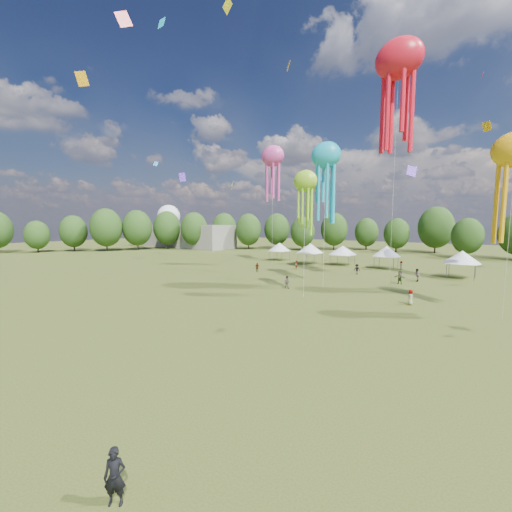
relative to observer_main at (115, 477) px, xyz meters
The scene contains 10 objects.
ground 9.31m from the observer_main, behind, with size 300.00×300.00×0.00m, color #384416.
observer_main is the anchor object (origin of this frame).
spectator_near 33.88m from the observer_main, 112.04° to the left, with size 0.82×0.64×1.68m, color gray.
spectators_far 45.95m from the observer_main, 97.26° to the left, with size 27.58×28.23×1.92m.
festival_tents 58.94m from the observer_main, 103.69° to the left, with size 41.13×9.41×4.39m.
show_kites 46.14m from the observer_main, 95.10° to the left, with size 44.82×24.26×31.03m.
small_kites 53.01m from the observer_main, 103.90° to the left, with size 71.96×56.17×46.72m.
treeline 65.19m from the observer_main, 101.60° to the left, with size 201.57×95.24×13.43m.
hangar 109.30m from the observer_main, 138.00° to the left, with size 40.00×12.00×8.00m, color gray.
radome 125.64m from the observer_main, 140.86° to the left, with size 9.00×9.00×16.00m.
Camera 1 is at (18.07, -5.80, 8.68)m, focal length 22.41 mm.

